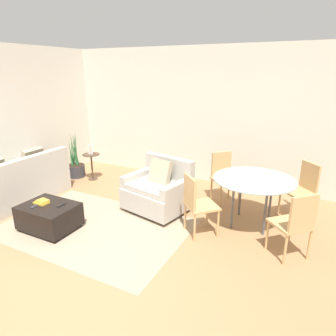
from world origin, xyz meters
TOP-DOWN VIEW (x-y plane):
  - ground_plane at (0.00, 0.00)m, footprint 20.00×20.00m
  - wall_back at (0.00, 3.48)m, footprint 12.00×0.06m
  - wall_left at (-2.94, 1.50)m, footprint 0.06×12.00m
  - area_rug at (-0.54, 0.74)m, footprint 2.75×1.89m
  - couch at (-2.39, 0.78)m, footprint 0.87×1.99m
  - armchair at (0.03, 1.72)m, footprint 1.13×0.99m
  - ottoman at (-1.11, 0.41)m, footprint 0.80×0.61m
  - book_stack at (-1.23, 0.42)m, footprint 0.21×0.17m
  - tv_remote_primary at (-0.92, 0.50)m, footprint 0.06×0.16m
  - tv_remote_secondary at (-1.24, 0.29)m, footprint 0.06×0.15m
  - potted_plant at (-2.42, 2.36)m, footprint 0.39×0.39m
  - side_table at (-1.97, 2.39)m, footprint 0.36×0.36m
  - picture_frame at (-1.97, 2.39)m, footprint 0.13×0.07m
  - dining_table at (1.55, 1.92)m, footprint 1.21×1.21m
  - dining_chair_near_left at (0.90, 1.27)m, footprint 0.59×0.59m
  - dining_chair_near_right at (2.21, 1.27)m, footprint 0.59×0.59m
  - dining_chair_far_left at (0.90, 2.58)m, footprint 0.59×0.59m
  - dining_chair_far_right at (2.21, 2.58)m, footprint 0.59×0.59m

SIDE VIEW (x-z plane):
  - ground_plane at x=0.00m, z-range 0.00..0.00m
  - area_rug at x=-0.54m, z-range 0.00..0.01m
  - ottoman at x=-1.11m, z-range 0.02..0.41m
  - potted_plant at x=-2.42m, z-range -0.30..0.74m
  - couch at x=-2.39m, z-range -0.15..0.76m
  - armchair at x=0.03m, z-range -0.09..0.79m
  - tv_remote_primary at x=-0.92m, z-range 0.39..0.40m
  - tv_remote_secondary at x=-1.24m, z-range 0.39..0.40m
  - side_table at x=-1.97m, z-range 0.11..0.68m
  - book_stack at x=-1.23m, z-range 0.39..0.44m
  - dining_chair_near_left at x=0.90m, z-range 0.07..0.97m
  - dining_chair_near_right at x=2.21m, z-range 0.07..0.97m
  - dining_chair_far_left at x=0.90m, z-range 0.07..0.97m
  - dining_chair_far_right at x=2.21m, z-range 0.07..0.97m
  - picture_frame at x=-1.97m, z-range 0.57..0.78m
  - dining_table at x=1.55m, z-range 0.30..1.05m
  - wall_back at x=0.00m, z-range 0.00..2.75m
  - wall_left at x=-2.94m, z-range 0.00..2.75m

